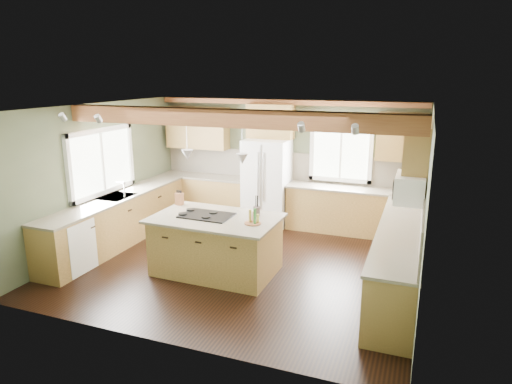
% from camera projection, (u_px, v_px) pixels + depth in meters
% --- Properties ---
extents(floor, '(5.60, 5.60, 0.00)m').
position_uv_depth(floor, '(242.00, 263.00, 7.70)').
color(floor, black).
rests_on(floor, ground).
extents(ceiling, '(5.60, 5.60, 0.00)m').
position_uv_depth(ceiling, '(241.00, 107.00, 7.04)').
color(ceiling, silver).
rests_on(ceiling, wall_back).
extents(wall_back, '(5.60, 0.00, 5.60)m').
position_uv_depth(wall_back, '(286.00, 161.00, 9.63)').
color(wall_back, '#434D36').
rests_on(wall_back, ground).
extents(wall_left, '(0.00, 5.00, 5.00)m').
position_uv_depth(wall_left, '(100.00, 175.00, 8.32)').
color(wall_left, '#434D36').
rests_on(wall_left, ground).
extents(wall_right, '(0.00, 5.00, 5.00)m').
position_uv_depth(wall_right, '(425.00, 206.00, 6.42)').
color(wall_right, '#434D36').
rests_on(wall_right, ground).
extents(ceiling_beam, '(5.55, 0.26, 0.26)m').
position_uv_depth(ceiling_beam, '(229.00, 118.00, 6.67)').
color(ceiling_beam, brown).
rests_on(ceiling_beam, ceiling).
extents(soffit_trim, '(5.55, 0.20, 0.10)m').
position_uv_depth(soffit_trim, '(286.00, 102.00, 9.23)').
color(soffit_trim, brown).
rests_on(soffit_trim, ceiling).
extents(backsplash_back, '(5.58, 0.03, 0.58)m').
position_uv_depth(backsplash_back, '(286.00, 166.00, 9.64)').
color(backsplash_back, brown).
rests_on(backsplash_back, wall_back).
extents(backsplash_right, '(0.03, 3.70, 0.58)m').
position_uv_depth(backsplash_right, '(423.00, 211.00, 6.49)').
color(backsplash_right, brown).
rests_on(backsplash_right, wall_right).
extents(base_cab_back_left, '(2.02, 0.60, 0.88)m').
position_uv_depth(base_cab_back_left, '(205.00, 196.00, 10.19)').
color(base_cab_back_left, brown).
rests_on(base_cab_back_left, floor).
extents(counter_back_left, '(2.06, 0.64, 0.04)m').
position_uv_depth(counter_back_left, '(204.00, 176.00, 10.07)').
color(counter_back_left, '#4A4336').
rests_on(counter_back_left, base_cab_back_left).
extents(base_cab_back_right, '(2.62, 0.60, 0.88)m').
position_uv_depth(base_cab_back_right, '(353.00, 212.00, 9.07)').
color(base_cab_back_right, brown).
rests_on(base_cab_back_right, floor).
extents(counter_back_right, '(2.66, 0.64, 0.04)m').
position_uv_depth(counter_back_right, '(354.00, 189.00, 8.96)').
color(counter_back_right, '#4A4336').
rests_on(counter_back_right, base_cab_back_right).
extents(base_cab_left, '(0.60, 3.70, 0.88)m').
position_uv_depth(base_cab_left, '(119.00, 221.00, 8.48)').
color(base_cab_left, brown).
rests_on(base_cab_left, floor).
extents(counter_left, '(0.64, 3.74, 0.04)m').
position_uv_depth(counter_left, '(117.00, 197.00, 8.36)').
color(counter_left, '#4A4336').
rests_on(counter_left, base_cab_left).
extents(base_cab_right, '(0.60, 3.70, 0.88)m').
position_uv_depth(base_cab_right, '(398.00, 258.00, 6.78)').
color(base_cab_right, brown).
rests_on(base_cab_right, floor).
extents(counter_right, '(0.64, 3.74, 0.04)m').
position_uv_depth(counter_right, '(401.00, 229.00, 6.67)').
color(counter_right, '#4A4336').
rests_on(counter_right, base_cab_right).
extents(upper_cab_back_left, '(1.40, 0.35, 0.90)m').
position_uv_depth(upper_cab_back_left, '(197.00, 128.00, 9.99)').
color(upper_cab_back_left, brown).
rests_on(upper_cab_back_left, wall_back).
extents(upper_cab_over_fridge, '(0.96, 0.35, 0.70)m').
position_uv_depth(upper_cab_over_fridge, '(271.00, 121.00, 9.36)').
color(upper_cab_over_fridge, brown).
rests_on(upper_cab_over_fridge, wall_back).
extents(upper_cab_right, '(0.35, 2.20, 0.90)m').
position_uv_depth(upper_cab_right, '(418.00, 150.00, 7.13)').
color(upper_cab_right, brown).
rests_on(upper_cab_right, wall_right).
extents(upper_cab_back_corner, '(0.90, 0.35, 0.90)m').
position_uv_depth(upper_cab_back_corner, '(402.00, 137.00, 8.53)').
color(upper_cab_back_corner, brown).
rests_on(upper_cab_back_corner, wall_back).
extents(window_left, '(0.04, 1.60, 1.05)m').
position_uv_depth(window_left, '(101.00, 162.00, 8.30)').
color(window_left, white).
rests_on(window_left, wall_left).
extents(window_back, '(1.10, 0.04, 1.00)m').
position_uv_depth(window_back, '(341.00, 153.00, 9.16)').
color(window_back, white).
rests_on(window_back, wall_back).
extents(sink, '(0.50, 0.65, 0.03)m').
position_uv_depth(sink, '(117.00, 197.00, 8.36)').
color(sink, '#262628').
rests_on(sink, counter_left).
extents(faucet, '(0.02, 0.02, 0.28)m').
position_uv_depth(faucet, '(124.00, 190.00, 8.27)').
color(faucet, '#B2B2B7').
rests_on(faucet, sink).
extents(dishwasher, '(0.60, 0.60, 0.84)m').
position_uv_depth(dishwasher, '(69.00, 246.00, 7.30)').
color(dishwasher, white).
rests_on(dishwasher, floor).
extents(oven, '(0.60, 0.72, 0.84)m').
position_uv_depth(oven, '(390.00, 298.00, 5.61)').
color(oven, white).
rests_on(oven, floor).
extents(microwave, '(0.40, 0.70, 0.38)m').
position_uv_depth(microwave, '(410.00, 188.00, 6.38)').
color(microwave, white).
rests_on(microwave, wall_right).
extents(pendant_left, '(0.18, 0.18, 0.16)m').
position_uv_depth(pendant_left, '(187.00, 155.00, 7.08)').
color(pendant_left, '#B2B2B7').
rests_on(pendant_left, ceiling).
extents(pendant_right, '(0.18, 0.18, 0.16)m').
position_uv_depth(pendant_right, '(242.00, 159.00, 6.74)').
color(pendant_right, '#B2B2B7').
rests_on(pendant_right, ceiling).
extents(refrigerator, '(0.90, 0.74, 1.80)m').
position_uv_depth(refrigerator, '(267.00, 183.00, 9.49)').
color(refrigerator, silver).
rests_on(refrigerator, floor).
extents(island, '(1.88, 1.18, 0.88)m').
position_uv_depth(island, '(216.00, 246.00, 7.27)').
color(island, brown).
rests_on(island, floor).
extents(island_top, '(2.01, 1.30, 0.04)m').
position_uv_depth(island_top, '(216.00, 218.00, 7.16)').
color(island_top, '#4A4336').
rests_on(island_top, island).
extents(cooktop, '(0.82, 0.55, 0.02)m').
position_uv_depth(cooktop, '(207.00, 215.00, 7.21)').
color(cooktop, black).
rests_on(cooktop, island_top).
extents(knife_block, '(0.14, 0.11, 0.21)m').
position_uv_depth(knife_block, '(179.00, 199.00, 7.80)').
color(knife_block, brown).
rests_on(knife_block, island_top).
extents(utensil_crock, '(0.12, 0.12, 0.15)m').
position_uv_depth(utensil_crock, '(257.00, 211.00, 7.20)').
color(utensil_crock, '#453D37').
rests_on(utensil_crock, island_top).
extents(bottle_tray, '(0.27, 0.27, 0.23)m').
position_uv_depth(bottle_tray, '(253.00, 216.00, 6.81)').
color(bottle_tray, brown).
rests_on(bottle_tray, island_top).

